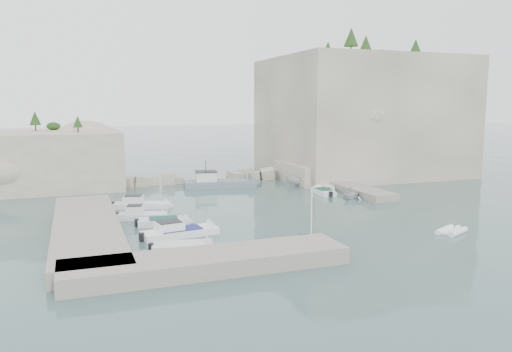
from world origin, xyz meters
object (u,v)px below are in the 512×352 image
object	(u,v)px
tender_east_c	(327,190)
inflatable_dinghy	(451,233)
motorboat_a	(142,208)
motorboat_e	(183,251)
tender_east_d	(304,186)
motorboat_b	(142,219)
work_boat	(220,187)
motorboat_d	(180,236)
motorboat_c	(164,225)
rowboat	(311,248)
tender_east_b	(323,194)
tender_east_a	(351,199)

from	to	relation	value
tender_east_c	inflatable_dinghy	bearing A→B (deg)	-155.72
motorboat_a	motorboat_e	size ratio (longest dim) A/B	1.30
tender_east_d	motorboat_b	bearing A→B (deg)	139.02
work_boat	motorboat_d	bearing A→B (deg)	-105.08
motorboat_c	rowboat	bearing A→B (deg)	-44.48
motorboat_c	motorboat_e	xyz separation A→B (m)	(-0.06, -8.25, 0.00)
tender_east_d	work_boat	distance (m)	10.68
rowboat	motorboat_d	bearing A→B (deg)	69.25
motorboat_b	motorboat_e	size ratio (longest dim) A/B	1.03
motorboat_b	rowboat	distance (m)	17.11
motorboat_b	rowboat	xyz separation A→B (m)	(10.31, -13.66, 0.00)
rowboat	motorboat_a	bearing A→B (deg)	45.27
inflatable_dinghy	tender_east_b	bearing A→B (deg)	68.98
inflatable_dinghy	tender_east_d	size ratio (longest dim) A/B	0.61
motorboat_b	tender_east_b	distance (m)	22.23
tender_east_a	motorboat_e	bearing A→B (deg)	96.53
inflatable_dinghy	tender_east_a	size ratio (longest dim) A/B	1.03
work_boat	rowboat	bearing A→B (deg)	-83.81
motorboat_c	work_boat	bearing A→B (deg)	65.83
motorboat_c	tender_east_b	distance (m)	21.79
motorboat_a	inflatable_dinghy	xyz separation A→B (m)	(22.34, -18.73, 0.00)
tender_east_b	work_boat	size ratio (longest dim) A/B	0.46
motorboat_e	inflatable_dinghy	world-z (taller)	motorboat_e
motorboat_e	work_boat	size ratio (longest dim) A/B	0.48
motorboat_c	tender_east_b	size ratio (longest dim) A/B	1.06
motorboat_b	motorboat_d	distance (m)	7.37
motorboat_d	inflatable_dinghy	xyz separation A→B (m)	(20.91, -6.72, 0.00)
tender_east_d	work_boat	xyz separation A→B (m)	(-10.21, 3.12, 0.00)
rowboat	inflatable_dinghy	world-z (taller)	rowboat
rowboat	tender_east_a	bearing A→B (deg)	-21.54
inflatable_dinghy	motorboat_c	bearing A→B (deg)	127.80
tender_east_a	motorboat_b	bearing A→B (deg)	70.21
motorboat_e	motorboat_d	bearing A→B (deg)	92.63
motorboat_e	inflatable_dinghy	distance (m)	21.74
motorboat_e	tender_east_d	bearing A→B (deg)	59.75
motorboat_a	tender_east_d	bearing A→B (deg)	33.65
motorboat_d	work_boat	world-z (taller)	work_boat
motorboat_c	tender_east_a	bearing A→B (deg)	18.52
motorboat_d	tender_east_a	world-z (taller)	tender_east_a
motorboat_e	tender_east_d	xyz separation A→B (m)	(20.40, 22.52, 0.00)
motorboat_c	motorboat_b	bearing A→B (deg)	122.63
tender_east_a	inflatable_dinghy	bearing A→B (deg)	155.23
motorboat_b	tender_east_b	world-z (taller)	motorboat_b
motorboat_e	motorboat_a	bearing A→B (deg)	104.65
tender_east_a	tender_east_c	world-z (taller)	tender_east_a
motorboat_a	rowboat	size ratio (longest dim) A/B	1.45
inflatable_dinghy	motorboat_e	bearing A→B (deg)	147.66
motorboat_c	motorboat_d	size ratio (longest dim) A/B	0.73
motorboat_d	work_boat	distance (m)	23.61
motorboat_e	tender_east_b	bearing A→B (deg)	51.67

